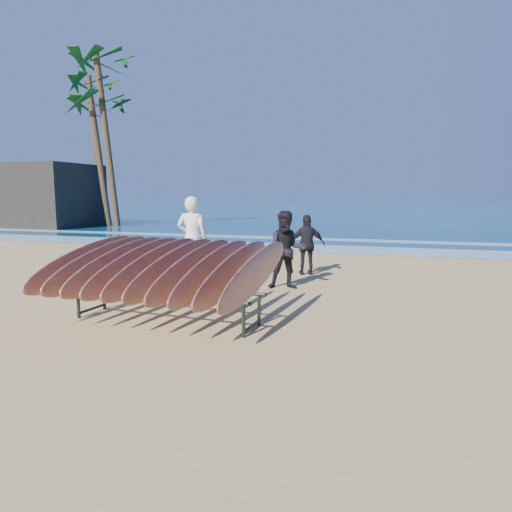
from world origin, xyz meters
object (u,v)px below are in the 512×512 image
object	(u,v)px
person_white	(192,238)
surfboard_rack	(165,268)
building	(26,196)
palm_mid	(97,108)
palm_right	(93,88)
person_dark_b	(307,245)
person_dark_a	(287,250)
palm_left	(104,65)

from	to	relation	value
person_white	surfboard_rack	bearing A→B (deg)	99.64
building	palm_mid	size ratio (longest dim) A/B	1.08
surfboard_rack	palm_right	world-z (taller)	palm_right
person_dark_b	person_white	bearing A→B (deg)	12.20
person_dark_b	person_dark_a	bearing A→B (deg)	68.31
building	person_white	bearing A→B (deg)	-36.95
building	palm_right	world-z (taller)	palm_right
palm_mid	palm_left	bearing A→B (deg)	-25.88
person_dark_a	palm_right	distance (m)	30.47
person_dark_a	person_white	bearing A→B (deg)	155.47
building	palm_left	xyz separation A→B (m)	(6.13, 0.03, 7.43)
person_white	palm_mid	distance (m)	19.81
person_white	person_dark_a	distance (m)	2.43
palm_left	palm_right	world-z (taller)	palm_right
surfboard_rack	person_dark_a	bearing A→B (deg)	71.25
person_dark_b	palm_mid	world-z (taller)	palm_mid
person_white	palm_left	world-z (taller)	palm_left
palm_left	person_dark_a	bearing A→B (deg)	-44.26
surfboard_rack	person_dark_b	bearing A→B (deg)	77.90
person_white	building	xyz separation A→B (m)	(-17.96, 13.51, 0.92)
surfboard_rack	building	size ratio (longest dim) A/B	0.38
palm_mid	person_dark_b	bearing A→B (deg)	-39.38
surfboard_rack	palm_mid	xyz separation A→B (m)	(-13.84, 17.39, 6.21)
palm_left	palm_mid	size ratio (longest dim) A/B	1.29
surfboard_rack	person_white	xyz separation A→B (m)	(-1.17, 3.44, 0.11)
palm_left	surfboard_rack	bearing A→B (deg)	-52.57
palm_left	palm_mid	distance (m)	2.44
person_white	palm_left	size ratio (longest dim) A/B	0.19
palm_left	palm_right	distance (m)	9.25
person_dark_a	building	world-z (taller)	building
person_dark_a	palm_left	world-z (taller)	palm_left
person_white	building	world-z (taller)	building
palm_left	person_dark_b	bearing A→B (deg)	-40.05
person_dark_b	palm_left	world-z (taller)	palm_left
person_white	person_dark_a	world-z (taller)	person_white
person_white	palm_left	bearing A→B (deg)	-57.91
building	palm_left	world-z (taller)	palm_left
surfboard_rack	person_dark_b	size ratio (longest dim) A/B	2.17
palm_mid	building	bearing A→B (deg)	-175.20
person_white	person_dark_b	size ratio (longest dim) A/B	1.31
person_dark_a	surfboard_rack	bearing A→B (deg)	-128.31
person_dark_a	palm_right	world-z (taller)	palm_right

